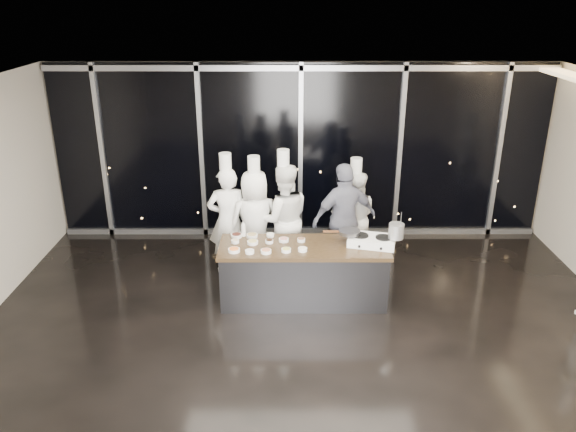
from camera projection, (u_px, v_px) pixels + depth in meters
name	position (u px, v px, depth m)	size (l,w,h in m)	color
ground	(305.00, 333.00, 7.62)	(9.00, 9.00, 0.00)	black
room_shell	(322.00, 176.00, 6.79)	(9.02, 7.02, 3.21)	beige
window_wall	(300.00, 152.00, 10.21)	(8.90, 0.11, 3.20)	black
demo_counter	(304.00, 273.00, 8.29)	(2.46, 0.86, 0.90)	#35353A
stove	(372.00, 241.00, 8.13)	(0.75, 0.56, 0.14)	white
frying_pan	(349.00, 232.00, 8.17)	(0.57, 0.38, 0.05)	slate
stock_pot	(396.00, 231.00, 7.99)	(0.22, 0.22, 0.22)	#B8B9BB
prep_bowls	(261.00, 243.00, 8.14)	(1.13, 0.71, 0.05)	white
squeeze_bottle	(243.00, 229.00, 8.40)	(0.07, 0.07, 0.24)	silver
chef_far_left	(228.00, 219.00, 9.03)	(0.71, 0.52, 2.01)	white
chef_left	(255.00, 222.00, 9.00)	(0.98, 0.78, 1.97)	white
chef_center	(283.00, 218.00, 9.02)	(0.99, 0.82, 2.06)	white
guest	(344.00, 219.00, 8.98)	(1.18, 0.79, 1.85)	#141837
chef_right	(354.00, 217.00, 9.41)	(0.81, 0.65, 1.83)	white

